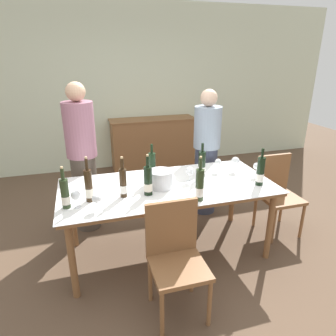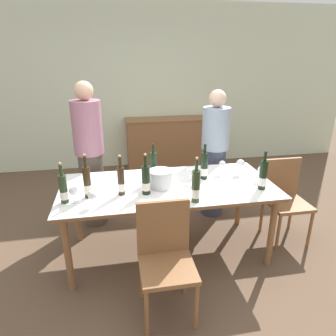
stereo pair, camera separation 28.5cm
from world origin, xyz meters
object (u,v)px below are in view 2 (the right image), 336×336
wine_glass_4 (191,172)px  wine_glass_2 (222,164)px  wine_bottle_5 (153,168)px  person_guest_left (214,155)px  wine_bottle_4 (87,183)px  chair_right_end (284,194)px  wine_glass_5 (261,170)px  wine_bottle_2 (204,167)px  sideboard_cabinet (168,143)px  wine_bottle_1 (263,176)px  wine_bottle_3 (196,187)px  wine_bottle_0 (63,189)px  chair_near_front (165,252)px  wine_glass_1 (92,196)px  wine_bottle_6 (146,181)px  ice_bucket (160,178)px  wine_glass_0 (240,164)px  wine_glass_3 (74,191)px  wine_bottle_7 (121,181)px  person_host (90,157)px  dining_table (168,191)px

wine_glass_4 → wine_glass_2: bearing=24.6°
wine_bottle_5 → person_guest_left: 1.02m
wine_bottle_4 → wine_glass_4: wine_bottle_4 is taller
wine_glass_4 → chair_right_end: 1.15m
wine_bottle_4 → wine_glass_5: wine_bottle_4 is taller
wine_bottle_2 → wine_bottle_4: size_ratio=0.90×
sideboard_cabinet → wine_glass_4: 2.53m
wine_bottle_2 → wine_bottle_5: bearing=175.3°
sideboard_cabinet → wine_bottle_1: size_ratio=4.07×
wine_bottle_3 → wine_bottle_0: bearing=170.6°
person_guest_left → sideboard_cabinet: bearing=98.0°
wine_glass_2 → chair_near_front: 1.25m
wine_glass_1 → wine_bottle_3: bearing=-4.3°
wine_bottle_2 → person_guest_left: person_guest_left is taller
wine_bottle_6 → wine_glass_2: 0.92m
wine_glass_1 → chair_right_end: bearing=11.2°
chair_right_end → person_guest_left: 0.93m
wine_bottle_5 → wine_glass_2: bearing=4.4°
ice_bucket → wine_bottle_1: (0.94, -0.21, 0.04)m
wine_bottle_1 → wine_bottle_4: (-1.60, 0.11, 0.01)m
sideboard_cabinet → wine_glass_0: (0.35, -2.35, 0.42)m
wine_glass_1 → person_guest_left: (1.41, 1.04, -0.07)m
wine_bottle_4 → wine_glass_1: 0.20m
wine_bottle_4 → wine_glass_2: wine_bottle_4 is taller
wine_bottle_1 → wine_glass_0: wine_bottle_1 is taller
wine_glass_3 → wine_glass_4: bearing=11.9°
chair_near_front → wine_glass_5: bearing=31.5°
wine_glass_3 → chair_right_end: wine_glass_3 is taller
wine_bottle_4 → chair_near_front: wine_bottle_4 is taller
chair_right_end → wine_bottle_3: bearing=-158.1°
wine_bottle_5 → wine_glass_1: wine_bottle_5 is taller
wine_glass_0 → wine_glass_5: bearing=-55.3°
wine_bottle_7 → wine_glass_4: (0.68, 0.15, -0.02)m
wine_bottle_7 → person_host: bearing=110.4°
wine_glass_3 → dining_table: bearing=13.5°
dining_table → wine_glass_4: 0.29m
chair_near_front → wine_glass_4: bearing=62.4°
wine_bottle_3 → wine_glass_5: (0.77, 0.34, -0.03)m
wine_bottle_4 → chair_right_end: bearing=5.8°
wine_glass_0 → chair_right_end: (0.52, -0.08, -0.36)m
ice_bucket → wine_glass_3: size_ratio=1.62×
sideboard_cabinet → wine_glass_2: same height
chair_near_front → person_host: 1.62m
wine_bottle_2 → wine_bottle_5: size_ratio=0.95×
sideboard_cabinet → person_guest_left: bearing=-82.0°
wine_bottle_6 → wine_bottle_3: bearing=-30.3°
ice_bucket → wine_glass_0: ice_bucket is taller
sideboard_cabinet → wine_glass_0: size_ratio=9.34×
wine_bottle_2 → wine_bottle_6: 0.67m
wine_bottle_2 → wine_glass_0: 0.42m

